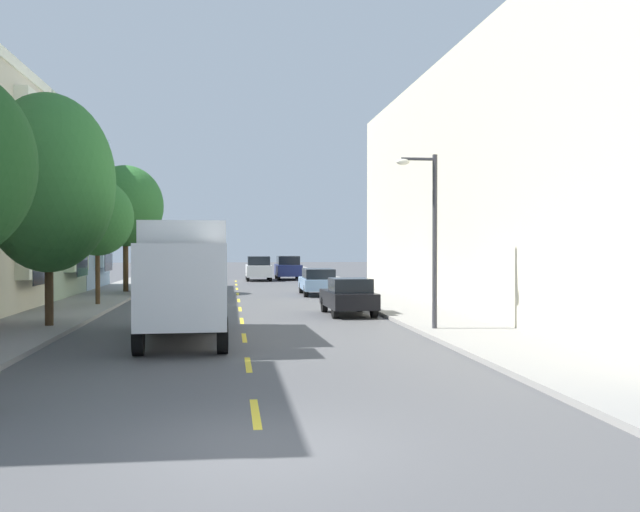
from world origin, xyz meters
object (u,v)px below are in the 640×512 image
(street_tree_second, at_px, (48,183))
(parked_sedan_orange, at_px, (157,282))
(parked_hatchback_black, at_px, (349,296))
(moving_white_sedan, at_px, (258,268))
(street_lamp, at_px, (429,226))
(street_tree_third, at_px, (97,218))
(parked_pickup_forest, at_px, (178,271))
(delivery_box_truck, at_px, (184,273))
(parked_suv_navy, at_px, (288,268))
(street_tree_farthest, at_px, (125,206))
(parked_wagon_sky, at_px, (318,281))

(street_tree_second, distance_m, parked_sedan_orange, 16.94)
(parked_hatchback_black, relative_size, moving_white_sedan, 0.84)
(street_tree_second, distance_m, street_lamp, 12.63)
(moving_white_sedan, bearing_deg, street_tree_second, -103.97)
(street_tree_third, distance_m, parked_pickup_forest, 23.09)
(street_tree_third, bearing_deg, parked_pickup_forest, 85.06)
(delivery_box_truck, xyz_separation_m, moving_white_sedan, (3.61, 35.85, -0.98))
(street_tree_second, xyz_separation_m, parked_sedan_orange, (1.93, 16.31, -4.13))
(street_tree_third, height_order, parked_hatchback_black, street_tree_third)
(street_tree_third, xyz_separation_m, parked_suv_navy, (10.66, 25.33, -3.07))
(street_tree_farthest, relative_size, delivery_box_truck, 0.91)
(parked_suv_navy, bearing_deg, parked_sedan_orange, -115.95)
(delivery_box_truck, bearing_deg, street_tree_farthest, 102.48)
(street_tree_third, distance_m, street_lamp, 16.73)
(street_tree_second, height_order, street_lamp, street_tree_second)
(moving_white_sedan, bearing_deg, parked_wagon_sky, -81.32)
(delivery_box_truck, relative_size, moving_white_sedan, 1.66)
(parked_pickup_forest, bearing_deg, parked_wagon_sky, -61.22)
(street_tree_third, relative_size, parked_pickup_forest, 1.06)
(street_tree_second, relative_size, street_tree_third, 1.36)
(street_tree_farthest, distance_m, parked_pickup_forest, 14.61)
(street_tree_farthest, bearing_deg, moving_white_sedan, 61.50)
(parked_wagon_sky, height_order, parked_suv_navy, parked_suv_navy)
(delivery_box_truck, relative_size, parked_hatchback_black, 1.97)
(parked_hatchback_black, xyz_separation_m, moving_white_sedan, (-2.50, 29.25, 0.23))
(street_lamp, height_order, parked_pickup_forest, street_lamp)
(parked_hatchback_black, bearing_deg, delivery_box_truck, -132.79)
(parked_pickup_forest, bearing_deg, street_tree_third, -94.94)
(street_tree_third, relative_size, parked_sedan_orange, 1.25)
(parked_pickup_forest, bearing_deg, street_lamp, -73.10)
(delivery_box_truck, relative_size, parked_pickup_forest, 1.49)
(parked_suv_navy, bearing_deg, parked_pickup_forest, -163.62)
(street_tree_third, xyz_separation_m, moving_white_sedan, (8.20, 24.04, -3.07))
(street_lamp, height_order, delivery_box_truck, street_lamp)
(street_tree_third, bearing_deg, moving_white_sedan, 71.16)
(parked_sedan_orange, bearing_deg, parked_pickup_forest, 89.84)
(street_lamp, distance_m, parked_sedan_orange, 21.54)
(street_tree_second, xyz_separation_m, street_lamp, (12.32, -2.36, -1.43))
(street_tree_second, distance_m, parked_hatchback_black, 12.05)
(street_tree_second, bearing_deg, parked_wagon_sky, 54.99)
(street_tree_second, height_order, parked_hatchback_black, street_tree_second)
(parked_wagon_sky, relative_size, parked_pickup_forest, 0.89)
(parked_hatchback_black, height_order, moving_white_sedan, moving_white_sedan)
(street_tree_second, distance_m, parked_suv_navy, 36.09)
(street_tree_farthest, relative_size, street_lamp, 1.30)
(street_lamp, relative_size, moving_white_sedan, 1.16)
(street_lamp, distance_m, parked_suv_navy, 36.75)
(parked_hatchback_black, bearing_deg, street_tree_second, -160.82)
(street_tree_farthest, relative_size, parked_pickup_forest, 1.36)
(street_tree_farthest, distance_m, parked_hatchback_black, 18.25)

